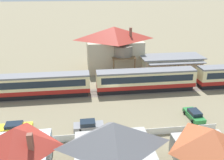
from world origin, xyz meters
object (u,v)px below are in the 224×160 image
at_px(parked_car_green, 194,115).
at_px(cottage_red_roof, 17,148).
at_px(station_house_red_roof, 114,47).
at_px(station_building, 171,65).
at_px(passenger_train, 147,79).
at_px(cottage_grey_roof, 113,146).
at_px(parked_car_grey, 88,125).
at_px(water_tower, 123,50).
at_px(parked_car_yellow, 15,127).
at_px(cottage_terracotta_roof, 210,149).

bearing_deg(parked_car_green, cottage_red_roof, 105.76).
distance_m(station_house_red_roof, cottage_red_roof, 36.94).
bearing_deg(station_building, station_house_red_roof, 152.70).
xyz_separation_m(passenger_train, cottage_grey_roof, (-9.47, -20.53, 0.80)).
relative_size(passenger_train, station_house_red_roof, 4.32).
height_order(cottage_red_roof, parked_car_grey, cottage_red_roof).
distance_m(water_tower, parked_car_green, 23.42).
distance_m(water_tower, parked_car_grey, 24.62).
bearing_deg(parked_car_yellow, parked_car_grey, -6.04).
relative_size(station_building, cottage_terracotta_roof, 1.78).
relative_size(parked_car_green, parked_car_yellow, 0.93).
relative_size(cottage_red_roof, cottage_grey_roof, 0.83).
distance_m(cottage_grey_roof, parked_car_green, 16.95).
height_order(station_building, parked_car_yellow, station_building).
relative_size(water_tower, parked_car_green, 1.66).
height_order(parked_car_grey, parked_car_yellow, parked_car_grey).
relative_size(station_building, parked_car_green, 3.24).
xyz_separation_m(station_house_red_roof, water_tower, (1.45, -4.10, 0.30)).
xyz_separation_m(station_building, cottage_red_roof, (-27.69, -27.14, 0.54)).
relative_size(cottage_grey_roof, parked_car_yellow, 1.92).
distance_m(cottage_terracotta_roof, parked_car_yellow, 25.72).
bearing_deg(passenger_train, station_house_red_roof, 107.45).
bearing_deg(cottage_red_roof, water_tower, 60.29).
relative_size(station_house_red_roof, cottage_terracotta_roof, 1.77).
bearing_deg(cottage_terracotta_roof, parked_car_green, 71.75).
relative_size(cottage_red_roof, parked_car_green, 1.72).
distance_m(cottage_terracotta_roof, parked_car_green, 11.47).
height_order(cottage_terracotta_roof, parked_car_yellow, cottage_terracotta_roof).
xyz_separation_m(parked_car_green, parked_car_yellow, (-26.78, 0.07, -0.06)).
distance_m(station_building, cottage_grey_roof, 33.43).
distance_m(passenger_train, cottage_red_roof, 27.55).
bearing_deg(station_house_red_roof, parked_car_grey, -105.60).
height_order(cottage_red_roof, parked_car_green, cottage_red_roof).
distance_m(cottage_grey_roof, parked_car_yellow, 16.08).
height_order(station_house_red_roof, parked_car_green, station_house_red_roof).
xyz_separation_m(station_house_red_roof, cottage_grey_roof, (-4.93, -34.98, -2.16)).
xyz_separation_m(cottage_red_roof, cottage_terracotta_roof, (20.82, -2.88, -0.03)).
bearing_deg(parked_car_green, cottage_grey_roof, 121.60).
height_order(cottage_grey_roof, cottage_terracotta_roof, cottage_grey_roof).
xyz_separation_m(water_tower, parked_car_yellow, (-19.20, -21.52, -5.05)).
bearing_deg(parked_car_green, station_house_red_roof, 17.30).
bearing_deg(passenger_train, station_building, 45.91).
bearing_deg(station_house_red_roof, parked_car_yellow, -124.72).
bearing_deg(cottage_terracotta_roof, passenger_train, 92.48).
height_order(passenger_train, parked_car_yellow, passenger_train).
xyz_separation_m(passenger_train, station_building, (7.82, 8.07, -0.12)).
xyz_separation_m(passenger_train, parked_car_green, (4.48, -11.25, -1.74)).
distance_m(station_building, cottage_red_roof, 38.77).
distance_m(passenger_train, cottage_terracotta_roof, 21.98).
height_order(station_building, cottage_grey_roof, cottage_grey_roof).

